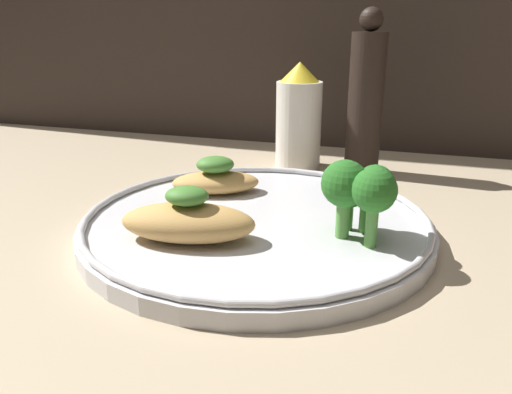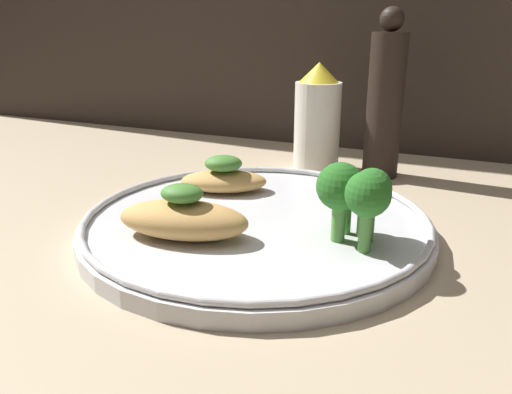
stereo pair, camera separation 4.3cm
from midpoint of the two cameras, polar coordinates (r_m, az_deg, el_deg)
The scene contains 7 objects.
ground_plane at distance 44.51cm, azimuth 2.78°, elevation -4.80°, with size 180.00×180.00×1.00cm, color tan.
plate at distance 43.92cm, azimuth 2.81°, elevation -3.02°, with size 30.52×30.52×2.00cm.
grilled_meat_front at distance 39.57cm, azimuth -5.25°, elevation -2.43°, with size 11.38×6.89×4.42cm.
grilled_meat_middle at distance 50.46cm, azimuth -1.29°, elevation 2.15°, with size 9.74×7.38×3.74cm.
broccoli_bunch at distance 38.98cm, azimuth 14.57°, elevation 0.49°, with size 5.91×6.14×6.35cm.
sauce_bottle at distance 63.52cm, azimuth 8.98°, elevation 8.75°, with size 5.72×5.72×13.26cm.
pepper_grinder at distance 61.54cm, azimuth 16.53°, elevation 10.38°, with size 4.18×4.18×19.44cm.
Camera 2 is at (16.51, -37.25, 17.53)cm, focal length 35.00 mm.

